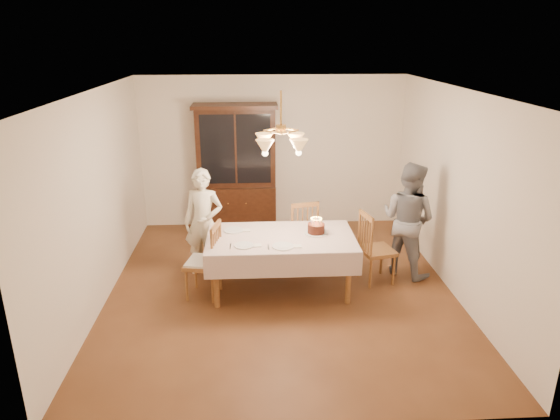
{
  "coord_description": "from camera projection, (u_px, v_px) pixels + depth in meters",
  "views": [
    {
      "loc": [
        -0.35,
        -5.94,
        3.21
      ],
      "look_at": [
        0.0,
        0.2,
        1.05
      ],
      "focal_mm": 32.0,
      "sensor_mm": 36.0,
      "label": 1
    }
  ],
  "objects": [
    {
      "name": "place_setting_far_left",
      "position": [
        235.0,
        230.0,
        6.6
      ],
      "size": [
        0.4,
        0.26,
        0.02
      ],
      "color": "white",
      "rests_on": "dining_table"
    },
    {
      "name": "adult_in_grey",
      "position": [
        408.0,
        219.0,
        6.89
      ],
      "size": [
        0.98,
        0.99,
        1.61
      ],
      "primitive_type": "imported",
      "rotation": [
        0.0,
        0.0,
        2.34
      ],
      "color": "slate",
      "rests_on": "ground"
    },
    {
      "name": "chandelier",
      "position": [
        281.0,
        143.0,
        6.02
      ],
      "size": [
        0.62,
        0.62,
        0.73
      ],
      "color": "#BF8C3F",
      "rests_on": "ground"
    },
    {
      "name": "chair_right_end",
      "position": [
        376.0,
        251.0,
        6.76
      ],
      "size": [
        0.51,
        0.52,
        1.0
      ],
      "color": "brown",
      "rests_on": "ground"
    },
    {
      "name": "chair_left_end",
      "position": [
        204.0,
        263.0,
        6.37
      ],
      "size": [
        0.5,
        0.52,
        1.0
      ],
      "color": "brown",
      "rests_on": "ground"
    },
    {
      "name": "place_setting_near_right",
      "position": [
        284.0,
        246.0,
        6.1
      ],
      "size": [
        0.41,
        0.26,
        0.02
      ],
      "color": "white",
      "rests_on": "dining_table"
    },
    {
      "name": "china_hutch",
      "position": [
        237.0,
        171.0,
        8.42
      ],
      "size": [
        1.38,
        0.54,
        2.16
      ],
      "color": "black",
      "rests_on": "ground"
    },
    {
      "name": "place_setting_near_left",
      "position": [
        245.0,
        245.0,
        6.13
      ],
      "size": [
        0.39,
        0.24,
        0.02
      ],
      "color": "white",
      "rests_on": "dining_table"
    },
    {
      "name": "chair_far_side",
      "position": [
        301.0,
        235.0,
        7.29
      ],
      "size": [
        0.52,
        0.51,
        1.0
      ],
      "color": "brown",
      "rests_on": "ground"
    },
    {
      "name": "room_shell",
      "position": [
        281.0,
        175.0,
        6.15
      ],
      "size": [
        5.0,
        5.0,
        5.0
      ],
      "color": "white",
      "rests_on": "ground"
    },
    {
      "name": "birthday_cake",
      "position": [
        316.0,
        229.0,
        6.5
      ],
      "size": [
        0.3,
        0.3,
        0.22
      ],
      "color": "white",
      "rests_on": "dining_table"
    },
    {
      "name": "elderly_woman",
      "position": [
        204.0,
        223.0,
        6.89
      ],
      "size": [
        0.61,
        0.46,
        1.52
      ],
      "primitive_type": "imported",
      "rotation": [
        0.0,
        0.0,
        -0.19
      ],
      "color": "white",
      "rests_on": "ground"
    },
    {
      "name": "ground",
      "position": [
        281.0,
        289.0,
        6.67
      ],
      "size": [
        5.0,
        5.0,
        0.0
      ],
      "primitive_type": "plane",
      "color": "#573019",
      "rests_on": "ground"
    },
    {
      "name": "dining_table",
      "position": [
        281.0,
        242.0,
        6.45
      ],
      "size": [
        1.9,
        1.1,
        0.76
      ],
      "color": "brown",
      "rests_on": "ground"
    }
  ]
}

